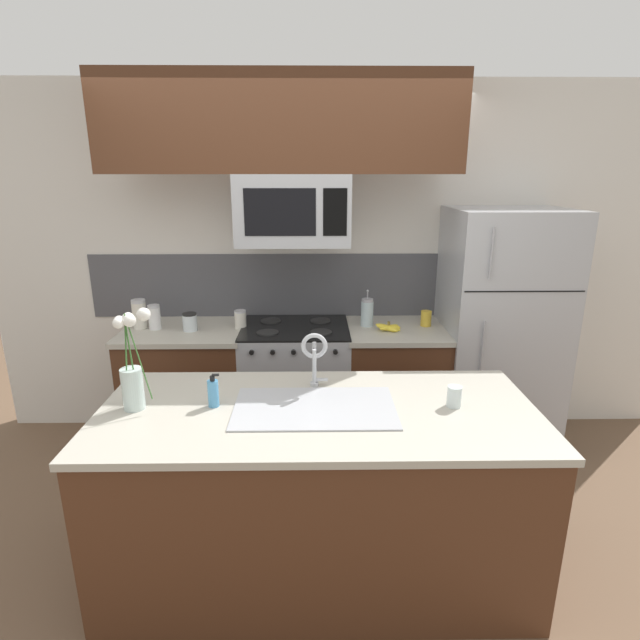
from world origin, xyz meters
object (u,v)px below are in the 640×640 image
Objects in this scene: storage_jar_squat at (240,319)px; spare_glass at (454,396)px; storage_jar_medium at (155,317)px; flower_vase at (132,375)px; microwave at (293,210)px; storage_jar_tall at (139,314)px; coffee_tin at (426,318)px; banana_bunch at (389,328)px; french_press at (367,312)px; storage_jar_short at (190,322)px; sink_faucet at (314,353)px; refrigerator at (498,332)px; stove_range at (296,386)px; dish_soap_bottle at (213,393)px.

storage_jar_squat is 1.28× the size of spare_glass.
flower_vase is at bearing -77.28° from storage_jar_medium.
microwave is 1.55m from flower_vase.
storage_jar_squat is at bearing 133.35° from spare_glass.
storage_jar_tall is 1.33m from flower_vase.
storage_jar_squat is at bearing -1.16° from storage_jar_tall.
banana_bunch is at bearing -158.90° from coffee_tin.
french_press is at bearing 1.03° from storage_jar_tall.
coffee_tin is at bearing 83.44° from spare_glass.
storage_jar_tall reaches higher than storage_jar_short.
storage_jar_tall is 1.64× the size of storage_jar_short.
sink_faucet is (0.13, -1.01, -0.63)m from microwave.
french_press is (1.25, 0.10, 0.04)m from storage_jar_short.
refrigerator is 1.71m from sink_faucet.
stove_range is at bearing -176.96° from coffee_tin.
spare_glass is at bearing -96.56° from coffee_tin.
french_press reaches higher than spare_glass.
storage_jar_short is at bearing 179.04° from banana_bunch.
banana_bunch is at bearing -2.96° from storage_jar_tall.
sink_faucet is at bearing -118.29° from banana_bunch.
refrigerator reaches higher than storage_jar_short.
refrigerator is 2.19m from dish_soap_bottle.
storage_jar_tall reaches higher than dish_soap_bottle.
microwave is at bearing 176.61° from banana_bunch.
storage_jar_squat is 0.79× the size of dish_soap_bottle.
flower_vase is at bearing -88.88° from storage_jar_short.
stove_range is at bearing 122.73° from spare_glass.
stove_range is at bearing 2.87° from storage_jar_short.
storage_jar_squat is 0.91m from french_press.
storage_jar_tall is 0.77× the size of french_press.
flower_vase is at bearing -142.16° from coffee_tin.
flower_vase reaches higher than storage_jar_short.
stove_range is 8.45× the size of coffee_tin.
banana_bunch is 1.12m from sink_faucet.
dish_soap_bottle is at bearing -58.78° from storage_jar_tall.
storage_jar_squat is (0.71, -0.01, -0.04)m from storage_jar_tall.
storage_jar_medium reaches higher than storage_jar_squat.
sink_faucet reaches higher than dish_soap_bottle.
microwave is 3.91× the size of banana_bunch.
dish_soap_bottle is at bearing -71.84° from storage_jar_short.
microwave is at bearing -171.10° from french_press.
storage_jar_short is at bearing 141.85° from spare_glass.
storage_jar_squat is 1.18m from sink_faucet.
flower_vase reaches higher than sink_faucet.
flower_vase is at bearing -150.03° from refrigerator.
storage_jar_short is (-0.73, -0.02, -0.76)m from microwave.
sink_faucet is at bearing -82.43° from microwave.
flower_vase reaches higher than storage_jar_squat.
coffee_tin is at bearing 53.25° from sink_faucet.
french_press is 2.43× the size of coffee_tin.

